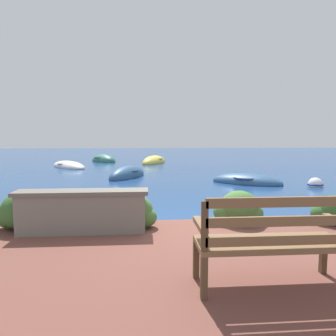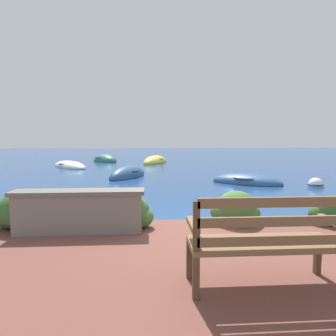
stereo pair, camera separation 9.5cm
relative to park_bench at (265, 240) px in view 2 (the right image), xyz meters
name	(u,v)px [view 2 (the right image)]	position (x,y,z in m)	size (l,w,h in m)	color
ground_plane	(182,232)	(-0.52, 2.46, -0.70)	(80.00, 80.00, 0.00)	navy
park_bench	(265,240)	(0.00, 0.00, 0.00)	(1.45, 0.48, 0.93)	brown
stone_wall	(79,211)	(-2.17, 1.86, -0.15)	(1.99, 0.39, 0.65)	slate
hedge_clump_far_left	(21,212)	(-3.12, 2.10, -0.22)	(0.90, 0.65, 0.61)	#38662D
hedge_clump_left	(129,213)	(-1.42, 2.07, -0.25)	(0.79, 0.57, 0.54)	#426B33
hedge_clump_centre	(235,209)	(0.35, 2.15, -0.24)	(0.82, 0.59, 0.56)	#426B33
hedge_clump_right	(332,212)	(1.94, 2.00, -0.27)	(0.72, 0.52, 0.49)	#2D5628
rowboat_nearest	(247,182)	(2.44, 7.81, -0.65)	(2.73, 2.34, 0.63)	#2D517A
rowboat_mid	(128,176)	(-1.97, 9.76, -0.63)	(1.90, 2.60, 0.83)	#2D517A
rowboat_far	(70,166)	(-5.48, 14.17, -0.65)	(2.89, 3.34, 0.62)	silver
rowboat_outer	(155,162)	(-0.67, 16.41, -0.63)	(2.12, 3.11, 0.85)	#DBC64C
rowboat_distant	(105,161)	(-4.06, 17.85, -0.63)	(2.34, 2.54, 0.87)	#336B5B
mooring_buoy	(316,185)	(4.50, 6.88, -0.62)	(0.51, 0.51, 0.47)	white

